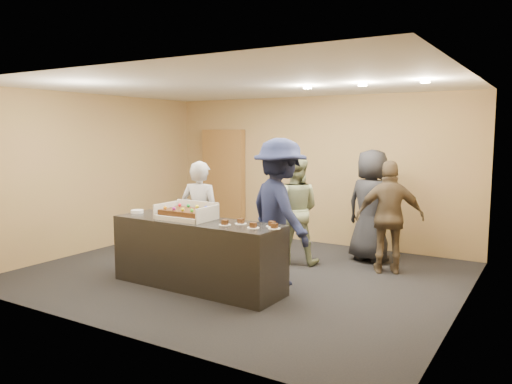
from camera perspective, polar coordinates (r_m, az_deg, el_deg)
room at (r=7.12m, az=-1.79°, el=1.22°), size 6.04×6.00×2.70m
serving_counter at (r=6.69m, az=-6.73°, el=-7.02°), size 2.42×0.76×0.90m
storage_cabinet at (r=10.24m, az=-3.72°, el=1.24°), size 0.95×0.15×2.10m
cake_box at (r=6.71m, az=-7.82°, el=-2.65°), size 0.73×0.50×0.21m
sheet_cake at (r=6.69m, az=-7.98°, el=-2.26°), size 0.62×0.43×0.12m
plate_stack at (r=7.32m, az=-13.43°, el=-2.19°), size 0.18×0.18×0.04m
slice_a at (r=6.21m, az=-3.58°, el=-3.60°), size 0.15×0.15×0.07m
slice_b at (r=6.28m, az=-1.74°, el=-3.47°), size 0.15×0.15×0.07m
slice_c at (r=6.01m, az=-0.32°, el=-3.94°), size 0.15×0.15×0.07m
slice_d at (r=6.11m, az=1.83°, el=-3.76°), size 0.15×0.15×0.07m
slice_e at (r=5.97m, az=2.10°, el=-4.00°), size 0.15×0.15×0.07m
person_server_grey at (r=7.26m, az=-6.38°, el=-2.92°), size 0.67×0.51×1.64m
person_sage_man at (r=7.80m, az=4.36°, el=-2.05°), size 0.98×0.86×1.69m
person_navy_man at (r=6.73m, az=2.72°, el=-2.24°), size 1.47×1.31×1.97m
person_brown_extra at (r=7.49m, az=15.05°, el=-2.79°), size 1.05×0.74×1.65m
person_dark_suit at (r=8.10m, az=13.05°, el=-1.54°), size 0.98×0.76×1.78m
ceiling_spotlights at (r=6.85m, az=12.08°, el=11.91°), size 1.72×0.12×0.03m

